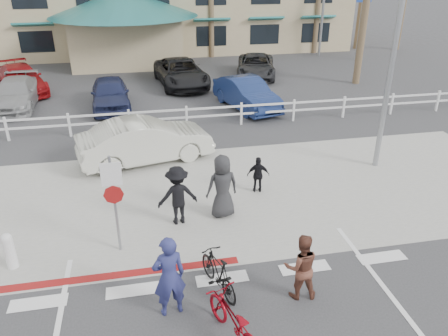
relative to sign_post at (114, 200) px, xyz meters
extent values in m
plane|color=#333335|center=(2.30, -2.20, -1.45)|extent=(140.00, 140.00, 0.00)
cube|color=gray|center=(2.30, 2.30, -1.44)|extent=(22.00, 7.00, 0.01)
cube|color=#333335|center=(2.30, 6.30, -1.45)|extent=(40.00, 5.00, 0.01)
cube|color=#333335|center=(2.30, 15.80, -1.45)|extent=(50.00, 16.00, 0.01)
cube|color=maroon|center=(-0.70, -1.00, -1.44)|extent=(7.00, 0.25, 0.02)
imported|color=maroon|center=(2.18, -3.37, -0.98)|extent=(1.23, 1.91, 0.95)
imported|color=navy|center=(1.07, -2.40, -0.52)|extent=(0.75, 0.56, 1.86)
imported|color=black|center=(2.15, -1.93, -0.98)|extent=(0.89, 1.63, 0.94)
imported|color=brown|center=(3.84, -2.44, -0.68)|extent=(0.83, 0.69, 1.54)
imported|color=black|center=(1.58, 0.99, -0.60)|extent=(1.17, 0.77, 1.70)
imported|color=black|center=(4.20, 2.26, -0.86)|extent=(0.73, 0.41, 1.18)
imported|color=#272729|center=(2.84, 1.12, -0.53)|extent=(0.98, 0.72, 1.85)
imported|color=beige|center=(0.88, 5.28, -0.67)|extent=(4.98, 2.70, 1.56)
imported|color=gray|center=(-5.09, 12.83, -0.77)|extent=(2.04, 4.74, 1.36)
imported|color=#1C2246|center=(-0.57, 11.81, -0.71)|extent=(2.02, 4.44, 1.48)
imported|color=navy|center=(5.88, 10.49, -0.72)|extent=(2.66, 4.71, 1.47)
imported|color=maroon|center=(-5.41, 15.63, -0.74)|extent=(3.77, 5.31, 1.43)
imported|color=#232426|center=(7.94, 16.42, -0.78)|extent=(3.37, 5.21, 1.34)
imported|color=black|center=(3.24, 15.31, -0.71)|extent=(3.00, 5.55, 1.48)
camera|label=1|loc=(0.79, -9.36, 5.22)|focal=35.00mm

